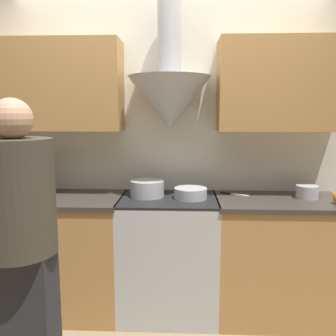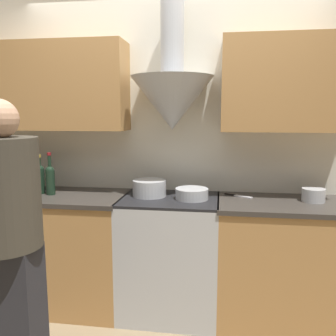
{
  "view_description": "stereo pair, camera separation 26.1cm",
  "coord_description": "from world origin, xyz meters",
  "px_view_note": "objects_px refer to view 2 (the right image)",
  "views": [
    {
      "loc": [
        0.11,
        -2.33,
        1.58
      ],
      "look_at": [
        0.0,
        0.24,
        1.19
      ],
      "focal_mm": 38.0,
      "sensor_mm": 36.0,
      "label": 1
    },
    {
      "loc": [
        0.37,
        -2.31,
        1.58
      ],
      "look_at": [
        0.0,
        0.24,
        1.19
      ],
      "focal_mm": 38.0,
      "sensor_mm": 36.0,
      "label": 2
    }
  ],
  "objects_px": {
    "mixing_bowl": "(192,194)",
    "wine_bottle_7": "(28,176)",
    "saucepan": "(313,195)",
    "person_foreground_left": "(8,251)",
    "stove_range": "(170,255)",
    "wine_bottle_6": "(17,176)",
    "wine_bottle_5": "(6,176)",
    "wine_bottle_9": "(50,178)",
    "wine_bottle_8": "(40,177)",
    "stock_pot": "(149,188)"
  },
  "relations": [
    {
      "from": "mixing_bowl",
      "to": "saucepan",
      "type": "relative_size",
      "value": 1.5
    },
    {
      "from": "wine_bottle_6",
      "to": "wine_bottle_7",
      "type": "relative_size",
      "value": 1.02
    },
    {
      "from": "wine_bottle_9",
      "to": "person_foreground_left",
      "type": "xyz_separation_m",
      "value": [
        0.31,
        -1.09,
        -0.16
      ]
    },
    {
      "from": "wine_bottle_6",
      "to": "mixing_bowl",
      "type": "xyz_separation_m",
      "value": [
        1.43,
        -0.0,
        -0.1
      ]
    },
    {
      "from": "mixing_bowl",
      "to": "wine_bottle_9",
      "type": "bearing_deg",
      "value": -179.29
    },
    {
      "from": "wine_bottle_7",
      "to": "stove_range",
      "type": "bearing_deg",
      "value": -0.07
    },
    {
      "from": "wine_bottle_5",
      "to": "mixing_bowl",
      "type": "relative_size",
      "value": 1.37
    },
    {
      "from": "stock_pot",
      "to": "person_foreground_left",
      "type": "distance_m",
      "value": 1.26
    },
    {
      "from": "stove_range",
      "to": "saucepan",
      "type": "bearing_deg",
      "value": 2.35
    },
    {
      "from": "wine_bottle_8",
      "to": "stock_pot",
      "type": "distance_m",
      "value": 0.9
    },
    {
      "from": "wine_bottle_7",
      "to": "mixing_bowl",
      "type": "xyz_separation_m",
      "value": [
        1.34,
        -0.01,
        -0.1
      ]
    },
    {
      "from": "wine_bottle_8",
      "to": "wine_bottle_9",
      "type": "xyz_separation_m",
      "value": [
        0.1,
        -0.03,
        0.0
      ]
    },
    {
      "from": "wine_bottle_6",
      "to": "person_foreground_left",
      "type": "height_order",
      "value": "person_foreground_left"
    },
    {
      "from": "wine_bottle_6",
      "to": "wine_bottle_7",
      "type": "xyz_separation_m",
      "value": [
        0.09,
        0.0,
        0.0
      ]
    },
    {
      "from": "wine_bottle_8",
      "to": "saucepan",
      "type": "xyz_separation_m",
      "value": [
        2.14,
        0.04,
        -0.08
      ]
    },
    {
      "from": "wine_bottle_9",
      "to": "stock_pot",
      "type": "relative_size",
      "value": 1.29
    },
    {
      "from": "wine_bottle_8",
      "to": "mixing_bowl",
      "type": "relative_size",
      "value": 1.27
    },
    {
      "from": "wine_bottle_5",
      "to": "wine_bottle_7",
      "type": "bearing_deg",
      "value": 5.33
    },
    {
      "from": "wine_bottle_5",
      "to": "wine_bottle_9",
      "type": "distance_m",
      "value": 0.39
    },
    {
      "from": "wine_bottle_5",
      "to": "wine_bottle_9",
      "type": "bearing_deg",
      "value": -0.76
    },
    {
      "from": "mixing_bowl",
      "to": "wine_bottle_5",
      "type": "bearing_deg",
      "value": -179.67
    },
    {
      "from": "mixing_bowl",
      "to": "wine_bottle_7",
      "type": "bearing_deg",
      "value": 179.63
    },
    {
      "from": "wine_bottle_5",
      "to": "stock_pot",
      "type": "xyz_separation_m",
      "value": [
        1.19,
        0.06,
        -0.08
      ]
    },
    {
      "from": "stock_pot",
      "to": "person_foreground_left",
      "type": "bearing_deg",
      "value": -112.63
    },
    {
      "from": "wine_bottle_7",
      "to": "saucepan",
      "type": "bearing_deg",
      "value": 1.08
    },
    {
      "from": "wine_bottle_8",
      "to": "wine_bottle_5",
      "type": "bearing_deg",
      "value": -175.73
    },
    {
      "from": "wine_bottle_7",
      "to": "mixing_bowl",
      "type": "relative_size",
      "value": 1.39
    },
    {
      "from": "wine_bottle_6",
      "to": "saucepan",
      "type": "bearing_deg",
      "value": 1.15
    },
    {
      "from": "wine_bottle_5",
      "to": "person_foreground_left",
      "type": "xyz_separation_m",
      "value": [
        0.7,
        -1.1,
        -0.17
      ]
    },
    {
      "from": "mixing_bowl",
      "to": "saucepan",
      "type": "xyz_separation_m",
      "value": [
        0.9,
        0.05,
        0.01
      ]
    },
    {
      "from": "stove_range",
      "to": "wine_bottle_8",
      "type": "bearing_deg",
      "value": 179.71
    },
    {
      "from": "wine_bottle_9",
      "to": "wine_bottle_8",
      "type": "bearing_deg",
      "value": 165.5
    },
    {
      "from": "mixing_bowl",
      "to": "saucepan",
      "type": "distance_m",
      "value": 0.9
    },
    {
      "from": "wine_bottle_9",
      "to": "saucepan",
      "type": "bearing_deg",
      "value": 1.83
    },
    {
      "from": "stove_range",
      "to": "person_foreground_left",
      "type": "distance_m",
      "value": 1.36
    },
    {
      "from": "wine_bottle_5",
      "to": "wine_bottle_6",
      "type": "distance_m",
      "value": 0.1
    },
    {
      "from": "stove_range",
      "to": "wine_bottle_6",
      "type": "relative_size",
      "value": 2.64
    },
    {
      "from": "mixing_bowl",
      "to": "person_foreground_left",
      "type": "relative_size",
      "value": 0.15
    },
    {
      "from": "wine_bottle_7",
      "to": "wine_bottle_9",
      "type": "bearing_deg",
      "value": -6.31
    },
    {
      "from": "saucepan",
      "to": "person_foreground_left",
      "type": "distance_m",
      "value": 2.08
    },
    {
      "from": "wine_bottle_6",
      "to": "wine_bottle_8",
      "type": "distance_m",
      "value": 0.19
    },
    {
      "from": "stove_range",
      "to": "wine_bottle_9",
      "type": "relative_size",
      "value": 2.76
    },
    {
      "from": "wine_bottle_8",
      "to": "stock_pot",
      "type": "relative_size",
      "value": 1.21
    },
    {
      "from": "stove_range",
      "to": "wine_bottle_7",
      "type": "bearing_deg",
      "value": 179.93
    },
    {
      "from": "stock_pot",
      "to": "wine_bottle_8",
      "type": "bearing_deg",
      "value": -177.62
    },
    {
      "from": "wine_bottle_5",
      "to": "wine_bottle_7",
      "type": "distance_m",
      "value": 0.19
    },
    {
      "from": "wine_bottle_5",
      "to": "mixing_bowl",
      "type": "xyz_separation_m",
      "value": [
        1.53,
        0.01,
        -0.1
      ]
    },
    {
      "from": "stove_range",
      "to": "stock_pot",
      "type": "xyz_separation_m",
      "value": [
        -0.17,
        0.04,
        0.53
      ]
    },
    {
      "from": "wine_bottle_6",
      "to": "saucepan",
      "type": "relative_size",
      "value": 2.13
    },
    {
      "from": "stove_range",
      "to": "wine_bottle_8",
      "type": "xyz_separation_m",
      "value": [
        -1.07,
        0.01,
        0.6
      ]
    }
  ]
}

